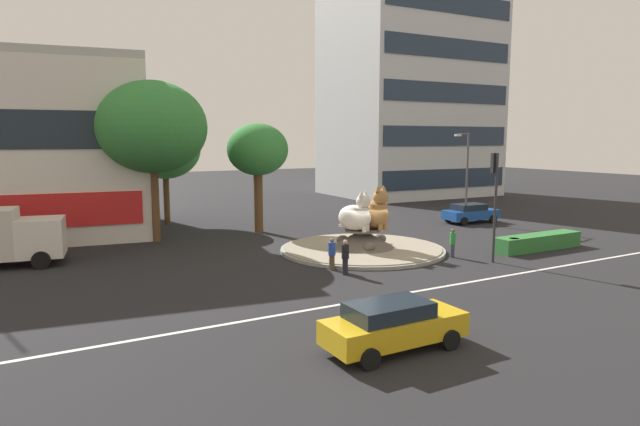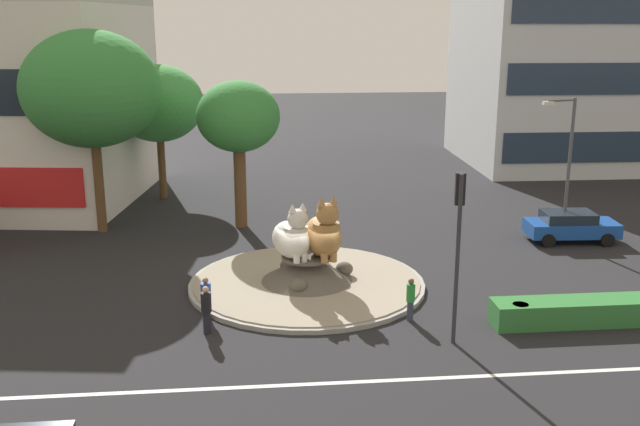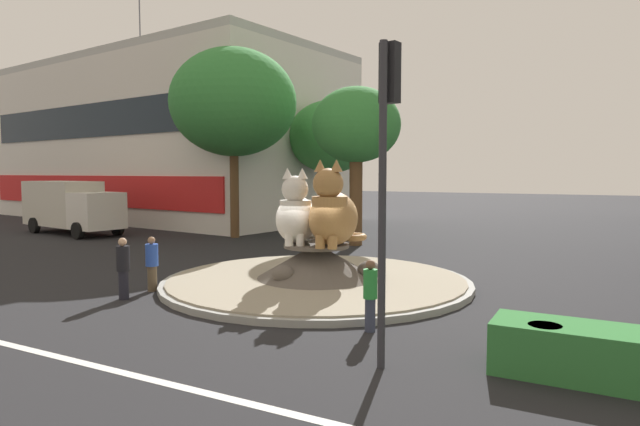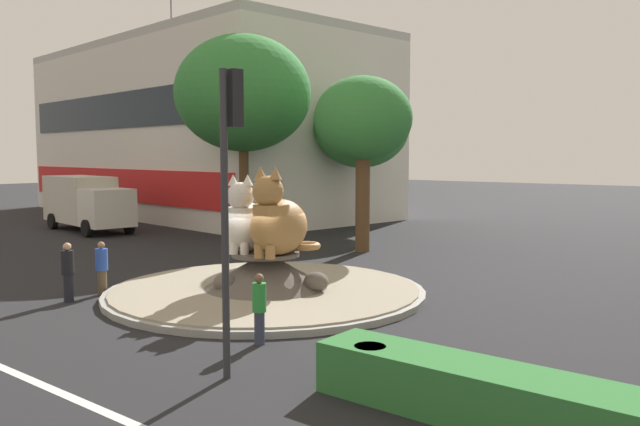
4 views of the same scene
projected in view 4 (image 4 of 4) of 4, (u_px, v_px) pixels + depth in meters
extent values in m
plane|color=black|center=(266.00, 295.00, 19.46)|extent=(160.00, 160.00, 0.00)
cylinder|color=gray|center=(266.00, 292.00, 19.45)|extent=(9.54, 9.54, 0.18)
cylinder|color=gray|center=(266.00, 288.00, 19.44)|extent=(9.16, 9.16, 0.05)
cone|color=#564F47|center=(266.00, 270.00, 19.39)|extent=(3.69, 3.69, 1.06)
cylinder|color=#564F47|center=(266.00, 254.00, 19.35)|extent=(2.03, 2.03, 0.12)
ellipsoid|color=#564F47|center=(316.00, 282.00, 18.77)|extent=(0.72, 0.71, 0.58)
ellipsoid|color=#564F47|center=(274.00, 270.00, 20.67)|extent=(0.74, 0.70, 0.59)
ellipsoid|color=#564F47|center=(225.00, 283.00, 18.67)|extent=(0.69, 0.65, 0.55)
ellipsoid|color=silver|center=(247.00, 227.00, 19.56)|extent=(2.05, 2.38, 1.47)
cylinder|color=silver|center=(242.00, 223.00, 19.15)|extent=(1.28, 1.28, 0.92)
sphere|color=silver|center=(241.00, 196.00, 18.94)|extent=(0.81, 0.81, 0.81)
torus|color=silver|center=(266.00, 243.00, 20.35)|extent=(1.20, 1.20, 0.18)
cone|color=silver|center=(248.00, 180.00, 18.85)|extent=(0.44, 0.44, 0.33)
cone|color=silver|center=(233.00, 180.00, 18.94)|extent=(0.44, 0.44, 0.33)
cylinder|color=silver|center=(244.00, 248.00, 18.86)|extent=(0.26, 0.26, 0.37)
cylinder|color=silver|center=(234.00, 248.00, 18.93)|extent=(0.26, 0.26, 0.37)
ellipsoid|color=#9E703D|center=(279.00, 227.00, 18.80)|extent=(1.84, 2.47, 1.62)
cylinder|color=#9E703D|center=(271.00, 222.00, 18.39)|extent=(1.25, 1.25, 1.01)
sphere|color=#9E703D|center=(268.00, 191.00, 18.17)|extent=(0.89, 0.89, 0.89)
torus|color=#9E703D|center=(305.00, 246.00, 19.51)|extent=(1.02, 1.02, 0.20)
cone|color=#9E703D|center=(275.00, 173.00, 18.01)|extent=(0.43, 0.43, 0.37)
cone|color=#9E703D|center=(260.00, 173.00, 18.23)|extent=(0.43, 0.43, 0.37)
cylinder|color=#9E703D|center=(270.00, 252.00, 18.05)|extent=(0.28, 0.28, 0.41)
cylinder|color=#9E703D|center=(259.00, 251.00, 18.22)|extent=(0.28, 0.28, 0.41)
cylinder|color=#2D2D33|center=(225.00, 227.00, 11.93)|extent=(0.14, 0.14, 5.76)
cube|color=black|center=(233.00, 98.00, 11.86)|extent=(0.35, 0.29, 1.05)
sphere|color=#360606|center=(237.00, 81.00, 11.89)|extent=(0.18, 0.18, 0.18)
sphere|color=orange|center=(237.00, 99.00, 11.92)|extent=(0.18, 0.18, 0.18)
sphere|color=black|center=(237.00, 116.00, 11.95)|extent=(0.18, 0.18, 0.18)
cube|color=silver|center=(202.00, 134.00, 46.51)|extent=(28.84, 16.84, 11.31)
cube|color=red|center=(115.00, 184.00, 42.20)|extent=(25.99, 3.62, 2.04)
cube|color=#19232D|center=(113.00, 111.00, 41.78)|extent=(24.90, 3.43, 2.26)
cube|color=#B2B2AD|center=(200.00, 51.00, 45.98)|extent=(28.84, 16.84, 0.50)
cylinder|color=#4C4C51|center=(171.00, 5.00, 44.10)|extent=(0.10, 0.10, 5.11)
cube|color=#2D7033|center=(496.00, 398.00, 10.01)|extent=(6.23, 1.20, 0.90)
cylinder|color=brown|center=(363.00, 205.00, 27.97)|extent=(0.62, 0.62, 4.07)
ellipsoid|color=#337F38|center=(363.00, 118.00, 27.63)|extent=(4.22, 4.22, 3.59)
cylinder|color=brown|center=(244.00, 194.00, 32.19)|extent=(0.48, 0.48, 4.52)
ellipsoid|color=#337F38|center=(243.00, 93.00, 31.75)|extent=(6.71, 6.71, 5.71)
cylinder|color=brown|center=(361.00, 198.00, 36.15)|extent=(0.45, 0.45, 3.61)
ellipsoid|color=#3D8E42|center=(361.00, 127.00, 35.80)|extent=(5.31, 5.31, 4.51)
cylinder|color=black|center=(69.00, 288.00, 18.49)|extent=(0.27, 0.27, 0.79)
cylinder|color=black|center=(68.00, 263.00, 18.42)|extent=(0.36, 0.36, 0.69)
sphere|color=tan|center=(67.00, 247.00, 18.38)|extent=(0.23, 0.23, 0.23)
cylinder|color=brown|center=(102.00, 282.00, 19.42)|extent=(0.28, 0.28, 0.75)
cylinder|color=#284CB2|center=(102.00, 259.00, 19.36)|extent=(0.37, 0.37, 0.65)
sphere|color=#936B4C|center=(101.00, 245.00, 19.32)|extent=(0.21, 0.21, 0.21)
cylinder|color=#33384C|center=(259.00, 328.00, 14.33)|extent=(0.23, 0.23, 0.74)
cylinder|color=#288C38|center=(259.00, 297.00, 14.27)|extent=(0.31, 0.31, 0.64)
sphere|color=brown|center=(259.00, 278.00, 14.23)|extent=(0.21, 0.21, 0.21)
cube|color=silver|center=(107.00, 208.00, 33.69)|extent=(2.52, 2.63, 1.97)
cube|color=beige|center=(80.00, 199.00, 36.35)|extent=(5.40, 3.09, 2.54)
cylinder|color=black|center=(129.00, 225.00, 34.49)|extent=(0.94, 0.44, 0.90)
cylinder|color=black|center=(87.00, 228.00, 32.96)|extent=(0.94, 0.44, 0.90)
cylinder|color=black|center=(92.00, 219.00, 38.04)|extent=(0.94, 0.44, 0.90)
cylinder|color=black|center=(53.00, 221.00, 36.51)|extent=(0.94, 0.44, 0.90)
cylinder|color=#2D4233|center=(370.00, 371.00, 11.24)|extent=(0.56, 0.56, 0.90)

